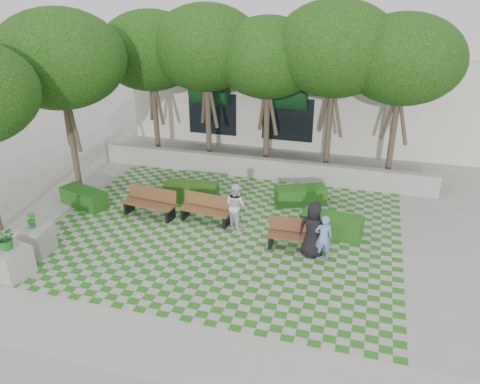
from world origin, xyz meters
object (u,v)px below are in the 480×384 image
(hedge_east, at_px, (331,225))
(hedge_midleft, at_px, (191,192))
(bench_mid, at_px, (206,209))
(planter_front, at_px, (10,256))
(bench_east, at_px, (296,235))
(planter_back, at_px, (36,239))
(person_dark, at_px, (313,230))
(bench_west, at_px, (150,203))
(person_white, at_px, (236,206))
(hedge_west, at_px, (84,198))
(hedge_midright, at_px, (300,196))
(person_blue, at_px, (323,238))

(hedge_east, xyz_separation_m, hedge_midleft, (-5.61, 1.19, 0.00))
(bench_mid, relative_size, planter_front, 1.19)
(bench_east, relative_size, hedge_east, 0.91)
(planter_back, bearing_deg, person_dark, 14.86)
(planter_front, height_order, person_dark, person_dark)
(bench_west, bearing_deg, person_white, 7.49)
(bench_east, relative_size, bench_west, 0.91)
(bench_mid, bearing_deg, hedge_west, -172.46)
(bench_mid, xyz_separation_m, person_dark, (4.00, -1.25, 0.44))
(bench_east, distance_m, person_white, 2.48)
(hedge_midright, bearing_deg, person_dark, -75.23)
(hedge_midright, distance_m, person_white, 3.17)
(planter_back, bearing_deg, bench_west, 55.08)
(bench_west, xyz_separation_m, hedge_west, (-2.84, 0.03, -0.17))
(hedge_west, bearing_deg, hedge_east, 2.29)
(hedge_midright, distance_m, person_dark, 3.82)
(bench_mid, height_order, hedge_east, bench_mid)
(bench_east, distance_m, bench_mid, 3.57)
(hedge_midleft, xyz_separation_m, planter_front, (-3.19, -6.28, 0.30))
(bench_east, xyz_separation_m, person_dark, (0.55, -0.31, 0.45))
(planter_front, relative_size, person_dark, 0.89)
(hedge_midright, distance_m, hedge_midleft, 4.30)
(person_blue, bearing_deg, hedge_midleft, -42.91)
(bench_east, xyz_separation_m, hedge_west, (-8.44, 0.84, -0.13))
(bench_east, height_order, person_dark, person_dark)
(bench_east, bearing_deg, bench_west, 169.41)
(planter_back, xyz_separation_m, person_blue, (8.86, 2.15, 0.26))
(hedge_east, distance_m, planter_back, 9.74)
(hedge_east, bearing_deg, planter_front, -149.92)
(hedge_midright, relative_size, person_dark, 1.05)
(hedge_west, bearing_deg, bench_mid, 1.08)
(planter_back, bearing_deg, person_white, 31.18)
(planter_front, height_order, planter_back, planter_front)
(bench_mid, height_order, person_white, person_white)
(bench_west, height_order, person_dark, person_dark)
(hedge_midleft, bearing_deg, planter_back, -124.02)
(hedge_west, bearing_deg, person_white, 0.10)
(hedge_midright, height_order, planter_front, planter_front)
(bench_west, bearing_deg, hedge_east, 10.27)
(person_white, bearing_deg, person_blue, -169.44)
(bench_mid, relative_size, hedge_midleft, 0.94)
(hedge_midleft, xyz_separation_m, person_white, (2.30, -1.55, 0.46))
(bench_mid, bearing_deg, bench_east, -8.69)
(hedge_west, xyz_separation_m, planter_back, (0.48, -3.41, 0.16))
(hedge_midleft, bearing_deg, person_white, -34.03)
(hedge_midleft, bearing_deg, hedge_east, -11.93)
(hedge_west, height_order, planter_front, planter_front)
(person_blue, bearing_deg, bench_west, -26.43)
(hedge_east, height_order, hedge_west, hedge_east)
(hedge_midleft, bearing_deg, bench_west, -122.03)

